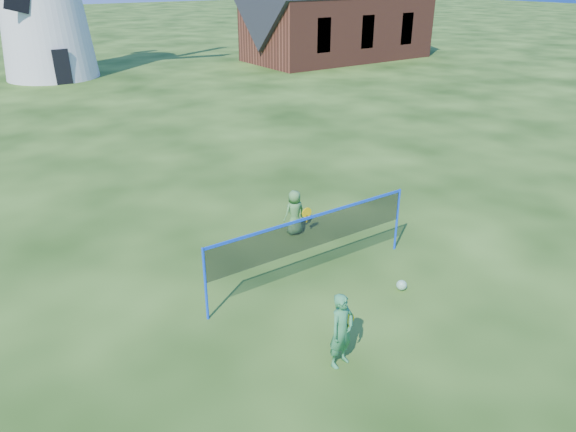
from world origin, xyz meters
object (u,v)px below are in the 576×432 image
at_px(player_girl, 342,331).
at_px(player_boy, 295,212).
at_px(badminton_net, 313,233).
at_px(play_ball, 402,285).
at_px(chapel, 338,12).

xyz_separation_m(player_girl, player_boy, (2.21, 4.50, -0.11)).
xyz_separation_m(badminton_net, play_ball, (1.32, -1.38, -1.03)).
height_order(chapel, player_boy, chapel).
bearing_deg(player_boy, play_ball, 97.42).
height_order(chapel, badminton_net, chapel).
distance_m(player_girl, play_ball, 2.81).
relative_size(badminton_net, player_boy, 4.35).
bearing_deg(chapel, player_boy, -131.33).
bearing_deg(badminton_net, chapel, 49.76).
relative_size(player_girl, play_ball, 6.24).
bearing_deg(player_girl, play_ball, 12.75).
distance_m(badminton_net, player_boy, 2.36).
bearing_deg(chapel, play_ball, -126.86).
height_order(player_girl, play_ball, player_girl).
distance_m(player_boy, play_ball, 3.50).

